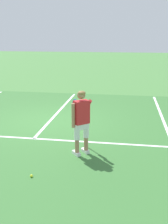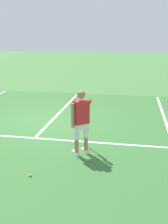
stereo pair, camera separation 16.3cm
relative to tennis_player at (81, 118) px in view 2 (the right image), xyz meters
name	(u,v)px [view 2 (the right image)]	position (x,y,z in m)	size (l,w,h in m)	color
ground_plane	(52,120)	(-1.61, 2.65, -0.99)	(80.00, 80.00, 0.00)	#477F3D
court_inner_surface	(46,126)	(-1.61, 1.97, -0.99)	(10.98, 10.92, 0.00)	#387033
line_service	(35,138)	(-1.61, 0.83, -0.99)	(8.23, 0.10, 0.01)	white
line_centre_service	(62,110)	(-1.61, 4.03, -0.99)	(0.10, 6.40, 0.01)	white
tennis_player	(81,118)	(0.00, 0.00, 0.00)	(0.69, 1.18, 1.71)	white
tennis_ball_near_feet	(30,175)	(-0.89, -1.39, -0.96)	(0.07, 0.07, 0.07)	#CCE02D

